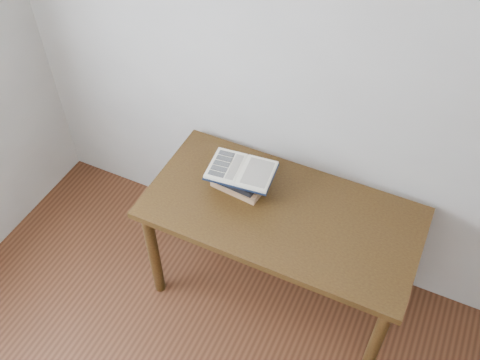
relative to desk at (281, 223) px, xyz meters
The scene contains 3 objects.
desk is the anchor object (origin of this frame).
book_stack 0.30m from the desk, 167.28° to the left, with size 0.27×0.20×0.12m.
open_book 0.33m from the desk, 168.87° to the left, with size 0.34×0.25×0.03m.
Camera 1 is at (0.43, -0.18, 2.68)m, focal length 40.00 mm.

